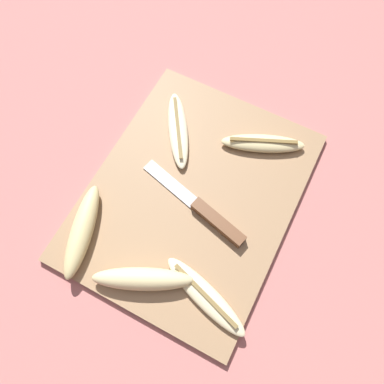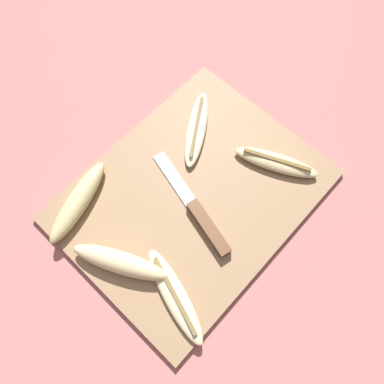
{
  "view_description": "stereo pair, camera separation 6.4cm",
  "coord_description": "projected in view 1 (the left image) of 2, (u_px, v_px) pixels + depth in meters",
  "views": [
    {
      "loc": [
        -0.21,
        -0.11,
        0.62
      ],
      "look_at": [
        0.0,
        0.0,
        0.02
      ],
      "focal_mm": 35.0,
      "sensor_mm": 36.0,
      "label": 1
    },
    {
      "loc": [
        -0.17,
        -0.16,
        0.62
      ],
      "look_at": [
        0.0,
        0.0,
        0.02
      ],
      "focal_mm": 35.0,
      "sensor_mm": 36.0,
      "label": 2
    }
  ],
  "objects": [
    {
      "name": "banana_spotted_left",
      "position": [
        82.0,
        231.0,
        0.61
      ],
      "size": [
        0.16,
        0.08,
        0.03
      ],
      "rotation": [
        0.0,
        0.0,
        5.01
      ],
      "color": "#DBC684",
      "rests_on": "cutting_board"
    },
    {
      "name": "ground_plane",
      "position": [
        192.0,
        197.0,
        0.66
      ],
      "size": [
        4.0,
        4.0,
        0.0
      ],
      "primitive_type": "plane",
      "color": "#B76B66"
    },
    {
      "name": "cutting_board",
      "position": [
        192.0,
        195.0,
        0.65
      ],
      "size": [
        0.43,
        0.34,
        0.01
      ],
      "color": "#997551",
      "rests_on": "ground_plane"
    },
    {
      "name": "banana_bright_far",
      "position": [
        178.0,
        130.0,
        0.69
      ],
      "size": [
        0.15,
        0.12,
        0.02
      ],
      "rotation": [
        0.0,
        0.0,
        2.15
      ],
      "color": "beige",
      "rests_on": "cutting_board"
    },
    {
      "name": "banana_ripe_center",
      "position": [
        143.0,
        279.0,
        0.58
      ],
      "size": [
        0.1,
        0.16,
        0.03
      ],
      "rotation": [
        0.0,
        0.0,
        3.59
      ],
      "color": "beige",
      "rests_on": "cutting_board"
    },
    {
      "name": "knife",
      "position": [
        210.0,
        216.0,
        0.63
      ],
      "size": [
        0.07,
        0.22,
        0.02
      ],
      "rotation": [
        0.0,
        0.0,
        -0.25
      ],
      "color": "brown",
      "rests_on": "cutting_board"
    },
    {
      "name": "banana_mellow_near",
      "position": [
        263.0,
        143.0,
        0.67
      ],
      "size": [
        0.09,
        0.15,
        0.02
      ],
      "rotation": [
        0.0,
        0.0,
        3.56
      ],
      "color": "beige",
      "rests_on": "cutting_board"
    },
    {
      "name": "banana_cream_curved",
      "position": [
        205.0,
        296.0,
        0.58
      ],
      "size": [
        0.08,
        0.17,
        0.02
      ],
      "rotation": [
        0.0,
        0.0,
        5.97
      ],
      "color": "beige",
      "rests_on": "cutting_board"
    }
  ]
}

